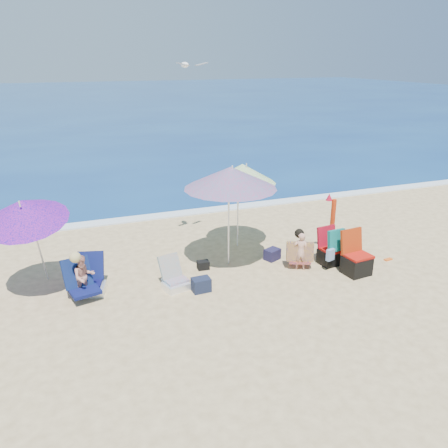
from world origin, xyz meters
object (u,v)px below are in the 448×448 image
object	(u,v)px
seagull	(186,65)
chair_rainbow	(174,280)
umbrella_blue	(24,211)
chair_navy	(91,282)
umbrella_turquoise	(230,178)
person_left	(83,277)
camp_chair_right	(331,251)
person_center	(300,251)
umbrella_striped	(242,174)
camp_chair_left	(356,261)
furled_umbrella	(332,221)

from	to	relation	value
seagull	chair_rainbow	bearing A→B (deg)	-116.16
umbrella_blue	chair_navy	bearing A→B (deg)	-12.82
umbrella_turquoise	person_left	bearing A→B (deg)	-172.85
chair_navy	camp_chair_right	world-z (taller)	camp_chair_right
umbrella_turquoise	person_center	bearing A→B (deg)	-27.94
umbrella_striped	chair_navy	xyz separation A→B (m)	(-3.77, -1.06, -1.69)
chair_navy	umbrella_turquoise	bearing A→B (deg)	3.34
camp_chair_left	seagull	world-z (taller)	seagull
camp_chair_right	person_center	distance (m)	0.77
chair_rainbow	person_center	size ratio (longest dim) A/B	0.81
furled_umbrella	person_left	distance (m)	5.81
chair_rainbow	seagull	xyz separation A→B (m)	(0.90, 1.83, 4.18)
chair_navy	person_left	xyz separation A→B (m)	(-0.15, -0.23, 0.26)
furled_umbrella	chair_rainbow	bearing A→B (deg)	-173.86
umbrella_blue	chair_rainbow	xyz separation A→B (m)	(2.68, -0.70, -1.61)
umbrella_blue	chair_rainbow	size ratio (longest dim) A/B	3.04
chair_navy	person_center	distance (m)	4.56
umbrella_turquoise	chair_navy	bearing A→B (deg)	-176.66
umbrella_blue	camp_chair_left	world-z (taller)	umbrella_blue
chair_rainbow	umbrella_blue	bearing A→B (deg)	165.38
umbrella_turquoise	seagull	world-z (taller)	seagull
umbrella_striped	camp_chair_right	bearing A→B (deg)	-48.28
chair_navy	camp_chair_left	size ratio (longest dim) A/B	0.86
chair_rainbow	chair_navy	bearing A→B (deg)	164.24
umbrella_turquoise	chair_rainbow	world-z (taller)	umbrella_turquoise
umbrella_turquoise	umbrella_blue	distance (m)	4.18
furled_umbrella	chair_rainbow	xyz separation A→B (m)	(-4.02, -0.43, -0.65)
furled_umbrella	seagull	world-z (taller)	seagull
chair_rainbow	person_center	bearing A→B (deg)	-1.94
umbrella_blue	furled_umbrella	xyz separation A→B (m)	(6.70, -0.27, -0.96)
camp_chair_left	umbrella_turquoise	bearing A→B (deg)	149.84
umbrella_striped	person_center	world-z (taller)	umbrella_striped
camp_chair_right	chair_rainbow	bearing A→B (deg)	177.32
camp_chair_right	seagull	bearing A→B (deg)	144.00
umbrella_striped	person_left	distance (m)	4.37
person_left	umbrella_blue	bearing A→B (deg)	152.48
person_left	furled_umbrella	bearing A→B (deg)	1.98
umbrella_turquoise	camp_chair_right	xyz separation A→B (m)	(2.16, -0.81, -1.73)
umbrella_striped	seagull	world-z (taller)	seagull
furled_umbrella	chair_navy	bearing A→B (deg)	179.72
seagull	furled_umbrella	bearing A→B (deg)	-24.12
furled_umbrella	person_center	bearing A→B (deg)	-154.85
camp_chair_right	person_center	size ratio (longest dim) A/B	1.03
person_left	chair_navy	bearing A→B (deg)	56.52
umbrella_striped	chair_navy	bearing A→B (deg)	-164.31
umbrella_blue	camp_chair_right	size ratio (longest dim) A/B	2.40
chair_rainbow	camp_chair_right	size ratio (longest dim) A/B	0.79
person_center	person_left	xyz separation A→B (m)	(-4.67, 0.33, 0.03)
umbrella_turquoise	chair_navy	size ratio (longest dim) A/B	2.81
umbrella_turquoise	furled_umbrella	distance (m)	2.82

